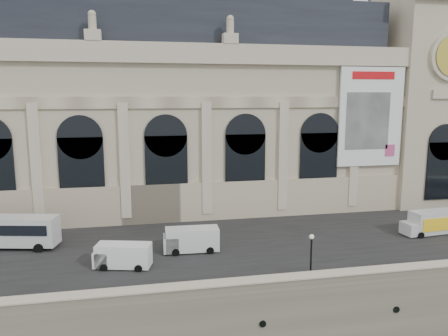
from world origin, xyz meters
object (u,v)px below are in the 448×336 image
at_px(van_b, 189,240).
at_px(lamp_right, 311,257).
at_px(bus_left, 1,231).
at_px(van_c, 120,256).
at_px(box_truck, 431,223).

bearing_deg(van_b, lamp_right, -42.93).
distance_m(bus_left, van_b, 19.68).
bearing_deg(van_c, lamp_right, -20.23).
bearing_deg(van_c, box_truck, 5.11).
relative_size(van_b, van_c, 1.04).
height_order(bus_left, lamp_right, lamp_right).
xyz_separation_m(van_b, van_c, (-6.73, -2.89, -0.10)).
relative_size(bus_left, box_truck, 1.72).
height_order(van_b, box_truck, box_truck).
xyz_separation_m(van_b, box_truck, (28.13, 0.23, 0.09)).
distance_m(bus_left, lamp_right, 31.77).
xyz_separation_m(van_c, box_truck, (34.85, 3.12, 0.19)).
bearing_deg(bus_left, van_b, -14.46).
bearing_deg(van_b, van_c, -156.72).
height_order(van_b, lamp_right, lamp_right).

